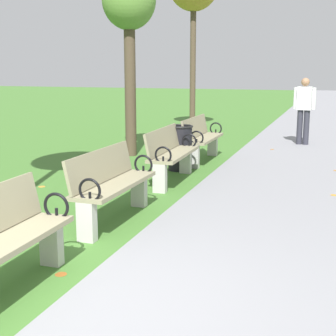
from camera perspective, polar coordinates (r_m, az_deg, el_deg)
ground_plane at (r=4.13m, az=-14.00°, el=-15.92°), size 80.00×80.00×0.00m
paved_walkway at (r=21.14m, az=17.46°, el=5.98°), size 3.02×44.00×0.02m
park_bench_2 at (r=6.08m, az=-6.57°, el=-1.80°), size 0.49×1.60×0.90m
park_bench_3 at (r=8.16m, az=0.32°, el=1.71°), size 0.52×1.61×0.90m
park_bench_4 at (r=10.01m, az=3.90°, el=3.53°), size 0.47×1.60×0.90m
tree_3 at (r=10.67m, az=-4.54°, el=17.99°), size 1.12×1.12×3.87m
pedestrian_walking at (r=12.50m, az=15.51°, el=6.78°), size 0.53×0.26×1.62m
trash_bin at (r=9.14m, az=1.41°, el=2.38°), size 0.48×0.48×0.84m
scattered_leaves at (r=8.01m, az=2.68°, el=-1.94°), size 5.05×9.17×0.02m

